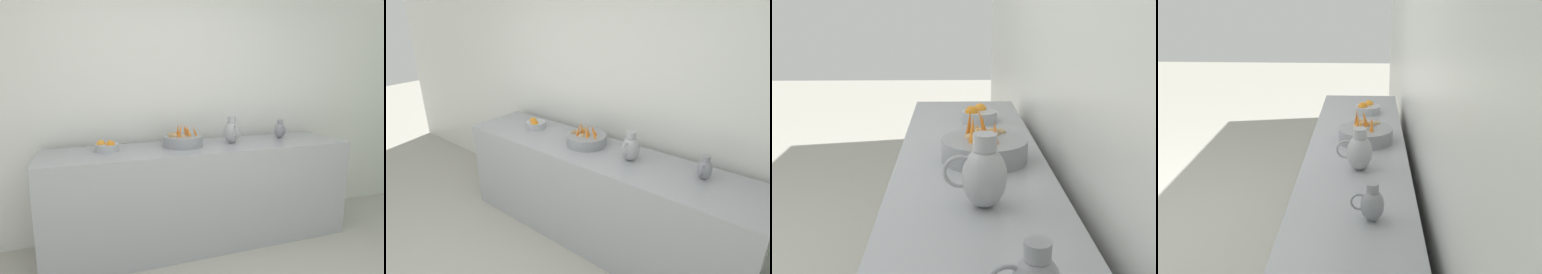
{
  "view_description": "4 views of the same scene",
  "coord_description": "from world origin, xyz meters",
  "views": [
    {
      "loc": [
        1.21,
        -0.87,
        1.58
      ],
      "look_at": [
        -1.47,
        0.07,
        1.03
      ],
      "focal_mm": 30.6,
      "sensor_mm": 36.0,
      "label": 1
    },
    {
      "loc": [
        0.6,
        1.63,
        2.16
      ],
      "look_at": [
        -1.35,
        0.1,
        1.1
      ],
      "focal_mm": 29.95,
      "sensor_mm": 36.0,
      "label": 2
    },
    {
      "loc": [
        -1.44,
        1.94,
        1.6
      ],
      "look_at": [
        -1.49,
        -0.01,
        1.03
      ],
      "focal_mm": 44.08,
      "sensor_mm": 36.0,
      "label": 3
    },
    {
      "loc": [
        -1.59,
        2.96,
        2.03
      ],
      "look_at": [
        -1.48,
        0.3,
        1.07
      ],
      "focal_mm": 42.74,
      "sensor_mm": 36.0,
      "label": 4
    }
  ],
  "objects": [
    {
      "name": "tile_wall_left",
      "position": [
        -1.95,
        0.69,
        1.5
      ],
      "size": [
        0.1,
        8.79,
        3.0
      ],
      "primitive_type": "cube",
      "color": "silver",
      "rests_on": "ground_plane"
    },
    {
      "name": "prep_counter",
      "position": [
        -1.52,
        0.19,
        0.47
      ],
      "size": [
        0.65,
        2.81,
        0.94
      ],
      "primitive_type": "cube",
      "color": "#9EA0A5",
      "rests_on": "ground_plane"
    },
    {
      "name": "metal_pitcher_short",
      "position": [
        -1.61,
        1.08,
        1.02
      ],
      "size": [
        0.16,
        0.11,
        0.19
      ],
      "color": "gray",
      "rests_on": "prep_counter"
    },
    {
      "name": "vegetable_colander",
      "position": [
        -1.57,
        0.01,
        0.99
      ],
      "size": [
        0.37,
        0.37,
        0.23
      ],
      "color": "gray",
      "rests_on": "prep_counter"
    },
    {
      "name": "metal_pitcher_tall",
      "position": [
        -1.54,
        0.49,
        1.05
      ],
      "size": [
        0.21,
        0.15,
        0.25
      ],
      "color": "#A3A3A8",
      "rests_on": "prep_counter"
    },
    {
      "name": "orange_bowl",
      "position": [
        -1.58,
        -0.66,
        0.98
      ],
      "size": [
        0.2,
        0.2,
        0.1
      ],
      "color": "#ADAFB5",
      "rests_on": "prep_counter"
    }
  ]
}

